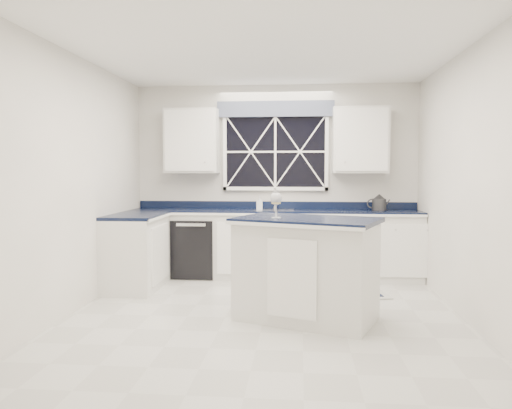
# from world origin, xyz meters

# --- Properties ---
(ground) EXTENTS (4.50, 4.50, 0.00)m
(ground) POSITION_xyz_m (0.00, 0.00, 0.00)
(ground) COLOR beige
(ground) RESTS_ON ground
(back_wall) EXTENTS (4.00, 0.10, 2.70)m
(back_wall) POSITION_xyz_m (0.00, 2.25, 1.35)
(back_wall) COLOR silver
(back_wall) RESTS_ON ground
(base_cabinets) EXTENTS (3.99, 1.60, 0.90)m
(base_cabinets) POSITION_xyz_m (-0.33, 1.78, 0.45)
(base_cabinets) COLOR silver
(base_cabinets) RESTS_ON ground
(countertop) EXTENTS (3.98, 0.64, 0.04)m
(countertop) POSITION_xyz_m (0.00, 1.95, 0.92)
(countertop) COLOR black
(countertop) RESTS_ON base_cabinets
(dishwasher) EXTENTS (0.60, 0.58, 0.82)m
(dishwasher) POSITION_xyz_m (-1.10, 1.95, 0.41)
(dishwasher) COLOR black
(dishwasher) RESTS_ON ground
(window) EXTENTS (1.65, 0.09, 1.26)m
(window) POSITION_xyz_m (0.00, 2.20, 1.83)
(window) COLOR black
(window) RESTS_ON ground
(upper_cabinets) EXTENTS (3.10, 0.34, 0.90)m
(upper_cabinets) POSITION_xyz_m (0.00, 2.08, 1.90)
(upper_cabinets) COLOR silver
(upper_cabinets) RESTS_ON ground
(faucet) EXTENTS (0.05, 0.20, 0.30)m
(faucet) POSITION_xyz_m (0.00, 2.14, 1.10)
(faucet) COLOR silver
(faucet) RESTS_ON countertop
(island) EXTENTS (1.57, 1.26, 1.02)m
(island) POSITION_xyz_m (0.43, 0.02, 0.51)
(island) COLOR silver
(island) RESTS_ON ground
(rug) EXTENTS (1.60, 1.16, 0.02)m
(rug) POSITION_xyz_m (0.63, 1.15, 0.01)
(rug) COLOR #A7A7A2
(rug) RESTS_ON ground
(kettle) EXTENTS (0.32, 0.20, 0.22)m
(kettle) POSITION_xyz_m (1.43, 2.04, 1.04)
(kettle) COLOR #323235
(kettle) RESTS_ON countertop
(wine_glass) EXTENTS (0.11, 0.11, 0.27)m
(wine_glass) POSITION_xyz_m (0.12, -0.00, 1.20)
(wine_glass) COLOR silver
(wine_glass) RESTS_ON island
(soap_bottle) EXTENTS (0.09, 0.10, 0.18)m
(soap_bottle) POSITION_xyz_m (-0.22, 2.07, 1.03)
(soap_bottle) COLOR silver
(soap_bottle) RESTS_ON countertop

